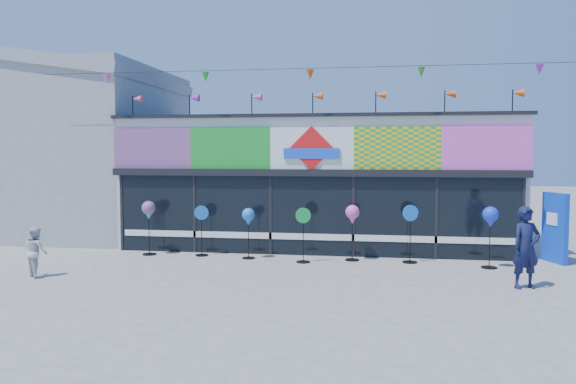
% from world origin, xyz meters
% --- Properties ---
extents(ground, '(80.00, 80.00, 0.00)m').
position_xyz_m(ground, '(0.00, 0.00, 0.00)').
color(ground, slate).
rests_on(ground, ground).
extents(kite_shop, '(16.00, 5.70, 5.31)m').
position_xyz_m(kite_shop, '(0.00, 5.94, 2.05)').
color(kite_shop, silver).
rests_on(kite_shop, ground).
extents(neighbour_building, '(8.18, 7.20, 6.87)m').
position_xyz_m(neighbour_building, '(-10.00, 7.00, 3.20)').
color(neighbour_building, '#A0A2A5').
rests_on(neighbour_building, ground).
extents(blue_sign, '(0.45, 0.94, 1.90)m').
position_xyz_m(blue_sign, '(6.62, 3.38, 0.95)').
color(blue_sign, blue).
rests_on(blue_sign, ground).
extents(spinner_0, '(0.40, 0.40, 1.57)m').
position_xyz_m(spinner_0, '(-4.69, 2.79, 1.26)').
color(spinner_0, black).
rests_on(spinner_0, ground).
extents(spinner_1, '(0.39, 0.37, 1.45)m').
position_xyz_m(spinner_1, '(-3.13, 2.88, 0.77)').
color(spinner_1, black).
rests_on(spinner_1, ground).
extents(spinner_2, '(0.36, 0.36, 1.43)m').
position_xyz_m(spinner_2, '(-1.69, 2.67, 1.14)').
color(spinner_2, black).
rests_on(spinner_2, ground).
extents(spinner_3, '(0.40, 0.38, 1.49)m').
position_xyz_m(spinner_3, '(-0.10, 2.34, 0.79)').
color(spinner_3, black).
rests_on(spinner_3, ground).
extents(spinner_4, '(0.39, 0.39, 1.54)m').
position_xyz_m(spinner_4, '(1.20, 2.83, 1.23)').
color(spinner_4, black).
rests_on(spinner_4, ground).
extents(spinner_5, '(0.42, 0.40, 1.57)m').
position_xyz_m(spinner_5, '(2.76, 2.75, 0.83)').
color(spinner_5, black).
rests_on(spinner_5, ground).
extents(spinner_6, '(0.40, 0.40, 1.59)m').
position_xyz_m(spinner_6, '(4.74, 2.34, 1.28)').
color(spinner_6, black).
rests_on(spinner_6, ground).
extents(adult_man, '(0.77, 0.64, 1.80)m').
position_xyz_m(adult_man, '(5.09, 0.20, 0.90)').
color(adult_man, '#121638').
rests_on(adult_man, ground).
extents(child, '(0.67, 0.62, 1.21)m').
position_xyz_m(child, '(-6.22, -0.36, 0.60)').
color(child, silver).
rests_on(child, ground).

